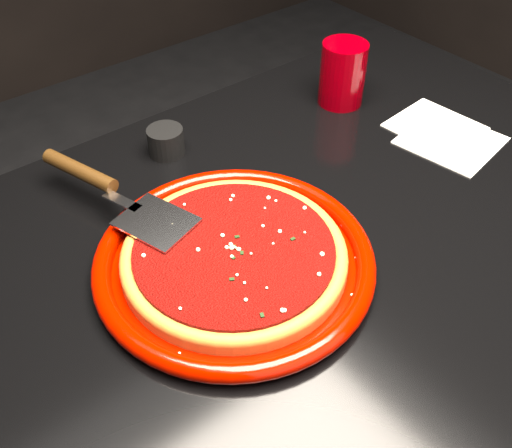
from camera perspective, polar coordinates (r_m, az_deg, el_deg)
The scene contains 12 objects.
table at distance 1.09m, azimuth 3.77°, elevation -15.46°, with size 1.20×0.80×0.75m, color black.
plate at distance 0.74m, azimuth -2.18°, elevation -3.56°, with size 0.37×0.37×0.03m, color #840700.
pizza_crust at distance 0.74m, azimuth -2.18°, elevation -3.34°, with size 0.29×0.29×0.01m, color brown.
pizza_crust_rim at distance 0.73m, azimuth -2.20°, elevation -2.94°, with size 0.29×0.29×0.02m, color brown.
pizza_sauce at distance 0.73m, azimuth -2.21°, elevation -2.66°, with size 0.26×0.26×0.01m, color #690906.
parmesan_dusting at distance 0.73m, azimuth -2.23°, elevation -2.25°, with size 0.25×0.25×0.01m, color beige, non-canonical shape.
basil_flecks at distance 0.73m, azimuth -2.22°, elevation -2.31°, with size 0.23×0.23×0.00m, color black, non-canonical shape.
pizza_server at distance 0.82m, azimuth -13.84°, elevation 3.18°, with size 0.09×0.33×0.02m, color silver, non-canonical shape.
cup at distance 1.06m, azimuth 8.65°, elevation 14.63°, with size 0.08×0.08×0.11m, color #770006.
napkin_a at distance 1.02m, azimuth 18.91°, elevation 7.91°, with size 0.15×0.15×0.00m, color silver.
napkin_b at distance 1.05m, azimuth 17.48°, elevation 9.24°, with size 0.13×0.14×0.00m, color silver.
ramekin at distance 0.94m, azimuth -9.00°, elevation 8.17°, with size 0.06×0.06×0.05m, color black.
Camera 1 is at (-0.41, -0.40, 1.30)m, focal length 40.00 mm.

